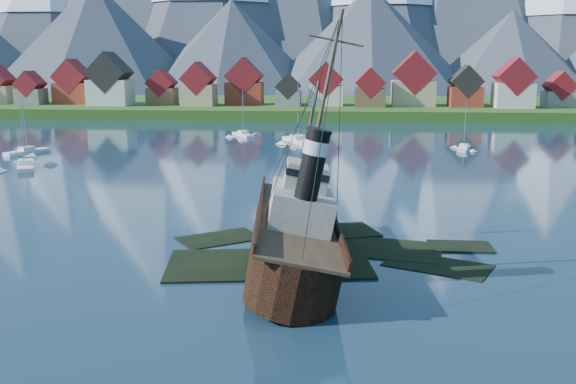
# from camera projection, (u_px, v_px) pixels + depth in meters

# --- Properties ---
(ground) EXTENTS (1400.00, 1400.00, 0.00)m
(ground) POSITION_uv_depth(u_px,v_px,m) (304.00, 259.00, 58.90)
(ground) COLOR #172E40
(ground) RESTS_ON ground
(shoal) EXTENTS (31.71, 21.24, 1.14)m
(shoal) POSITION_uv_depth(u_px,v_px,m) (324.00, 256.00, 60.92)
(shoal) COLOR black
(shoal) RESTS_ON ground
(shore_bank) EXTENTS (600.00, 80.00, 3.20)m
(shore_bank) POSITION_uv_depth(u_px,v_px,m) (333.00, 111.00, 224.71)
(shore_bank) COLOR #1B4212
(shore_bank) RESTS_ON ground
(seawall) EXTENTS (600.00, 2.50, 2.00)m
(seawall) POSITION_uv_depth(u_px,v_px,m) (331.00, 121.00, 187.65)
(seawall) COLOR #3F3D38
(seawall) RESTS_ON ground
(town) EXTENTS (250.96, 16.69, 17.30)m
(town) POSITION_uv_depth(u_px,v_px,m) (230.00, 87.00, 208.21)
(town) COLOR maroon
(town) RESTS_ON ground
(tugboat_wreck) EXTENTS (6.88, 29.64, 23.49)m
(tugboat_wreck) POSITION_uv_depth(u_px,v_px,m) (288.00, 230.00, 57.65)
(tugboat_wreck) COLOR black
(tugboat_wreck) RESTS_ON ground
(sailboat_a) EXTENTS (6.65, 10.14, 12.28)m
(sailboat_a) POSITION_uv_depth(u_px,v_px,m) (26.00, 167.00, 107.19)
(sailboat_a) COLOR white
(sailboat_a) RESTS_ON ground
(sailboat_c) EXTENTS (6.44, 8.31, 11.00)m
(sailboat_c) POSITION_uv_depth(u_px,v_px,m) (243.00, 135.00, 151.45)
(sailboat_c) COLOR white
(sailboat_c) RESTS_ON ground
(sailboat_d) EXTENTS (3.91, 7.56, 10.02)m
(sailboat_d) POSITION_uv_depth(u_px,v_px,m) (464.00, 149.00, 128.77)
(sailboat_d) COLOR white
(sailboat_d) RESTS_ON ground
(sailboat_e) EXTENTS (7.72, 11.28, 13.06)m
(sailboat_e) POSITION_uv_depth(u_px,v_px,m) (298.00, 141.00, 140.36)
(sailboat_e) COLOR white
(sailboat_e) RESTS_ON ground
(sailboat_f) EXTENTS (6.23, 9.09, 11.52)m
(sailboat_f) POSITION_uv_depth(u_px,v_px,m) (27.00, 152.00, 123.52)
(sailboat_f) COLOR white
(sailboat_f) RESTS_ON ground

